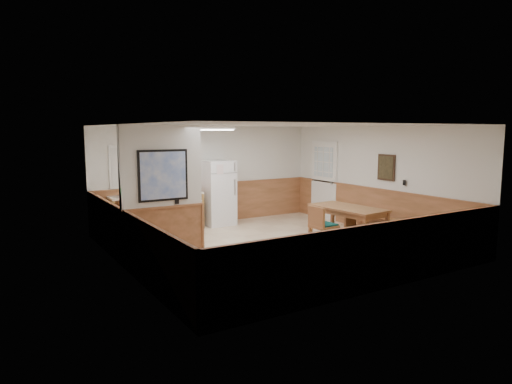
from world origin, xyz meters
TOP-DOWN VIEW (x-y plane):
  - ground at (0.00, 0.00)m, footprint 6.00×6.00m
  - ceiling at (0.00, 0.00)m, footprint 6.00×6.00m
  - back_wall at (0.00, 3.00)m, footprint 6.00×0.02m
  - right_wall at (3.00, 0.00)m, footprint 0.02×6.00m
  - left_wall at (-3.00, 0.00)m, footprint 0.02×6.00m
  - wainscot_back at (0.00, 2.98)m, footprint 6.00×0.04m
  - wainscot_right at (2.98, 0.00)m, footprint 0.04×6.00m
  - wainscot_left at (-2.98, 0.00)m, footprint 0.04×6.00m
  - partition_wall at (-2.25, 0.19)m, footprint 1.50×0.20m
  - kitchen_counter at (-1.21, 2.68)m, footprint 2.20×0.61m
  - exterior_door at (2.96, 1.90)m, footprint 0.07×1.02m
  - kitchen_window at (-2.10, 2.98)m, footprint 0.80×0.04m
  - wall_painting at (2.97, -0.30)m, footprint 0.04×0.50m
  - fluorescent_fixture at (-0.80, 1.30)m, footprint 1.20×0.30m
  - refrigerator at (0.11, 2.63)m, footprint 0.73×0.72m
  - dining_table at (1.72, -0.40)m, footprint 1.00×1.74m
  - dining_bench at (2.65, -0.36)m, footprint 0.46×1.75m
  - dining_chair at (0.89, -0.49)m, footprint 0.67×0.48m
  - fire_extinguisher at (-0.72, 2.63)m, footprint 0.16×0.16m
  - soap_bottle at (-2.33, 2.66)m, footprint 0.06×0.06m

SIDE VIEW (x-z plane):
  - ground at x=0.00m, z-range 0.00..0.00m
  - dining_bench at x=2.65m, z-range 0.12..0.57m
  - kitchen_counter at x=-1.21m, z-range -0.04..0.96m
  - dining_chair at x=0.89m, z-range 0.07..0.92m
  - wainscot_back at x=0.00m, z-range 0.00..1.00m
  - wainscot_right at x=2.98m, z-range 0.00..1.00m
  - wainscot_left at x=-2.98m, z-range 0.00..1.00m
  - dining_table at x=1.72m, z-range 0.28..1.03m
  - refrigerator at x=0.11m, z-range 0.00..1.65m
  - soap_bottle at x=-2.33m, z-range 0.90..1.10m
  - exterior_door at x=2.96m, z-range -0.02..2.13m
  - fire_extinguisher at x=-0.72m, z-range 0.87..1.37m
  - partition_wall at x=-2.25m, z-range -0.02..2.48m
  - back_wall at x=0.00m, z-range 0.00..2.50m
  - right_wall at x=3.00m, z-range 0.00..2.50m
  - left_wall at x=-3.00m, z-range 0.00..2.50m
  - kitchen_window at x=-2.10m, z-range 1.05..2.05m
  - wall_painting at x=2.97m, z-range 1.25..1.85m
  - fluorescent_fixture at x=-0.80m, z-range 2.40..2.49m
  - ceiling at x=0.00m, z-range 2.49..2.51m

